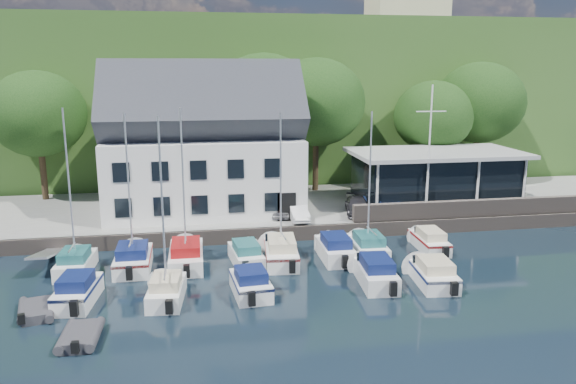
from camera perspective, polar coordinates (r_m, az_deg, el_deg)
The scene contains 36 objects.
ground at distance 28.56m, azimuth 7.21°, elevation -11.37°, with size 180.00×180.00×0.00m, color black.
quay at distance 44.52m, azimuth 0.69°, elevation -1.75°, with size 60.00×13.00×1.00m, color gray.
quay_face at distance 38.38m, azimuth 2.46°, elevation -4.13°, with size 60.00×0.30×1.00m, color #594E47.
hillside at distance 87.32m, azimuth -4.70°, elevation 10.27°, with size 160.00×75.00×16.00m, color #2C501E.
field_patch at distance 96.32m, azimuth -0.32°, elevation 15.38°, with size 50.00×30.00×0.30m, color olive.
farmhouse at distance 82.93m, azimuth 11.98°, elevation 18.30°, with size 10.40×7.00×8.20m, color beige, non-canonical shape.
harbor_building at distance 41.87m, azimuth -8.52°, elevation 3.96°, with size 14.40×8.20×8.70m, color white, non-canonical shape.
club_pavilion at distance 45.84m, azimuth 14.71°, elevation 1.52°, with size 13.20×7.20×4.10m, color black, non-canonical shape.
seawall at distance 42.56m, azimuth 18.36°, elevation -1.56°, with size 18.00×0.50×1.20m, color #594E47.
gangway at distance 36.85m, azimuth -22.96°, elevation -6.70°, with size 1.20×6.00×1.40m, color silver, non-canonical shape.
car_silver at distance 40.51m, azimuth -0.86°, elevation -1.67°, with size 1.32×3.28×1.12m, color #A5A4A9.
car_white at distance 39.55m, azimuth 1.01°, elevation -2.01°, with size 1.20×3.45×1.14m, color silver.
car_dgrey at distance 41.42m, azimuth 7.05°, elevation -1.40°, with size 1.65×4.06×1.18m, color #2B2A2F.
car_blue at distance 42.15m, azimuth 9.89°, elevation -1.11°, with size 1.59×4.03×1.38m, color navy.
flagpole at distance 41.53m, azimuth 14.14°, elevation 4.09°, with size 2.24×0.20×9.33m, color white, non-canonical shape.
tree_0 at distance 48.98m, azimuth -23.90°, elevation 5.22°, with size 7.55×7.55×10.32m, color black, non-canonical shape.
tree_1 at distance 46.73m, azimuth -13.70°, elevation 5.17°, with size 6.99×6.99×9.56m, color black, non-canonical shape.
tree_2 at distance 47.09m, azimuth -2.43°, elevation 6.88°, with size 8.56×8.56×11.69m, color black, non-canonical shape.
tree_3 at distance 48.34m, azimuth 2.86°, elevation 6.81°, with size 8.29×8.29×11.33m, color black, non-canonical shape.
tree_4 at distance 51.11m, azimuth 14.45°, elevation 5.66°, with size 6.88×6.88×9.41m, color black, non-canonical shape.
tree_5 at distance 54.25m, azimuth 18.74°, elevation 6.63°, with size 8.05×8.05×11.00m, color black, non-canonical shape.
boat_r1_0 at distance 33.57m, azimuth -21.24°, elevation -0.70°, with size 1.87×5.38×8.65m, color white, non-canonical shape.
boat_r1_1 at distance 32.99m, azimuth -15.86°, elevation 0.13°, with size 2.18×5.84×9.40m, color white, non-canonical shape.
boat_r1_2 at distance 33.02m, azimuth -10.57°, elevation 0.26°, with size 2.14×6.79×9.23m, color white, non-canonical shape.
boat_r1_3 at distance 33.83m, azimuth -4.29°, elevation -6.13°, with size 1.75×5.51×1.41m, color white, non-canonical shape.
boat_r1_4 at distance 33.02m, azimuth -0.75°, elevation 0.73°, with size 2.05×6.69×9.51m, color white, non-canonical shape.
boat_r1_5 at distance 34.72m, azimuth 4.78°, elevation -5.53°, with size 1.94×5.88×1.54m, color white, non-canonical shape.
boat_r1_6 at distance 34.50m, azimuth 8.28°, elevation 0.67°, with size 2.01×5.80×8.99m, color white, non-canonical shape.
boat_r1_7 at distance 37.51m, azimuth 14.15°, elevation -4.63°, with size 1.68×5.77×1.37m, color white, non-canonical shape.
boat_r2_0 at distance 30.23m, azimuth -20.61°, elevation -9.13°, with size 1.83×5.27×1.55m, color white, non-canonical shape.
boat_r2_1 at distance 28.14m, azimuth -12.58°, elevation -2.74°, with size 1.80×5.19×8.51m, color white, non-canonical shape.
boat_r2_2 at distance 29.43m, azimuth -3.82°, elevation -9.02°, with size 1.92×4.83×1.45m, color white, non-canonical shape.
boat_r2_3 at distance 31.19m, azimuth 8.85°, elevation -7.79°, with size 1.91×6.10×1.53m, color white, non-canonical shape.
boat_r2_4 at distance 31.76m, azimuth 14.51°, elevation -7.77°, with size 2.01×5.60×1.43m, color white, non-canonical shape.
dinghy_0 at distance 29.74m, azimuth -24.23°, elevation -10.77°, with size 1.67×2.78×0.65m, color #353539, non-canonical shape.
dinghy_1 at distance 26.41m, azimuth -20.33°, elevation -13.40°, with size 1.71×2.84×0.66m, color #353539, non-canonical shape.
Camera 1 is at (-7.87, -24.89, 11.59)m, focal length 35.00 mm.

